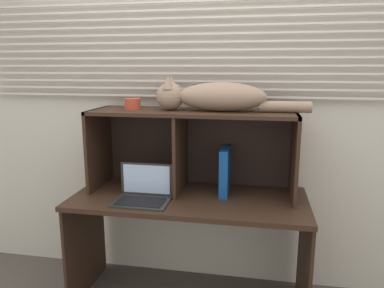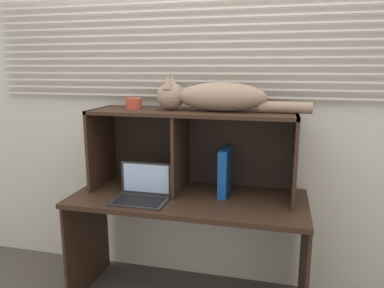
{
  "view_description": "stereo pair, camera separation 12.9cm",
  "coord_description": "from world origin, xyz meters",
  "px_view_note": "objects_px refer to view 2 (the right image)",
  "views": [
    {
      "loc": [
        0.41,
        -1.89,
        1.49
      ],
      "look_at": [
        0.0,
        0.3,
        1.02
      ],
      "focal_mm": 34.23,
      "sensor_mm": 36.0,
      "label": 1
    },
    {
      "loc": [
        0.53,
        -1.87,
        1.49
      ],
      "look_at": [
        0.0,
        0.3,
        1.02
      ],
      "focal_mm": 34.23,
      "sensor_mm": 36.0,
      "label": 2
    }
  ],
  "objects_px": {
    "binder_upright": "(225,171)",
    "small_basket": "(134,104)",
    "cat": "(213,97)",
    "laptop": "(142,192)",
    "book_stack": "(157,186)"
  },
  "relations": [
    {
      "from": "cat",
      "to": "binder_upright",
      "type": "distance_m",
      "value": 0.47
    },
    {
      "from": "laptop",
      "to": "binder_upright",
      "type": "distance_m",
      "value": 0.52
    },
    {
      "from": "laptop",
      "to": "binder_upright",
      "type": "bearing_deg",
      "value": 24.96
    },
    {
      "from": "binder_upright",
      "to": "small_basket",
      "type": "height_order",
      "value": "small_basket"
    },
    {
      "from": "laptop",
      "to": "book_stack",
      "type": "relative_size",
      "value": 1.58
    },
    {
      "from": "binder_upright",
      "to": "small_basket",
      "type": "xyz_separation_m",
      "value": [
        -0.59,
        0.0,
        0.41
      ]
    },
    {
      "from": "binder_upright",
      "to": "book_stack",
      "type": "height_order",
      "value": "binder_upright"
    },
    {
      "from": "laptop",
      "to": "book_stack",
      "type": "distance_m",
      "value": 0.22
    },
    {
      "from": "book_stack",
      "to": "small_basket",
      "type": "relative_size",
      "value": 2.04
    },
    {
      "from": "cat",
      "to": "laptop",
      "type": "distance_m",
      "value": 0.71
    },
    {
      "from": "binder_upright",
      "to": "small_basket",
      "type": "bearing_deg",
      "value": 180.0
    },
    {
      "from": "small_basket",
      "to": "laptop",
      "type": "bearing_deg",
      "value": -59.9
    },
    {
      "from": "binder_upright",
      "to": "small_basket",
      "type": "relative_size",
      "value": 2.91
    },
    {
      "from": "binder_upright",
      "to": "laptop",
      "type": "bearing_deg",
      "value": -155.04
    },
    {
      "from": "cat",
      "to": "book_stack",
      "type": "bearing_deg",
      "value": 179.57
    }
  ]
}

